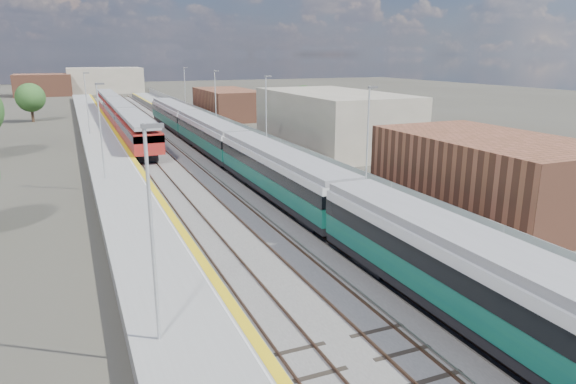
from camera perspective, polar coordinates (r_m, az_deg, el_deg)
ground at (r=60.58m, az=-10.96°, el=4.70°), size 320.00×320.00×0.00m
ballast_bed at (r=62.58m, az=-13.48°, el=4.91°), size 10.50×155.00×0.06m
tracks at (r=64.30m, az=-13.21°, el=5.26°), size 8.96×160.00×0.17m
platform_right at (r=64.13m, az=-6.84°, el=5.91°), size 4.70×155.00×8.52m
platform_left at (r=61.77m, az=-19.74°, el=4.77°), size 4.30×155.00×8.52m
buildings at (r=147.08m, az=-26.04°, el=13.60°), size 72.00×185.50×40.00m
green_train at (r=46.92m, az=-5.55°, el=4.75°), size 2.92×81.24×3.21m
red_train at (r=81.19m, az=-18.27°, el=8.38°), size 2.99×60.59×3.77m
tree_c at (r=93.42m, az=-26.72°, el=9.36°), size 4.58×4.58×6.20m
tree_d at (r=86.77m, az=1.73°, el=10.38°), size 4.18×4.18×5.67m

